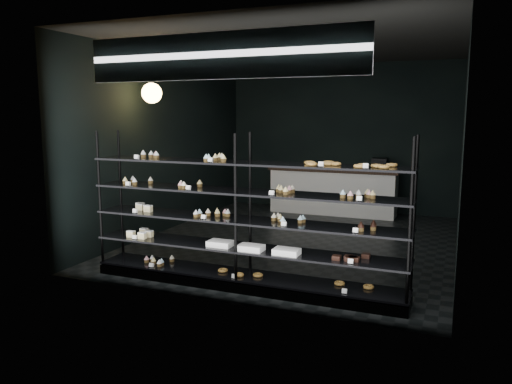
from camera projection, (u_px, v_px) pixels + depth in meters
room at (299, 146)px, 8.22m from camera, size 5.01×6.01×3.20m
display_shelf at (241, 237)px, 6.12m from camera, size 4.00×0.50×1.91m
signage at (219, 56)px, 5.36m from camera, size 3.30×0.05×0.50m
pendant_lamp at (152, 93)px, 7.79m from camera, size 0.31×0.31×0.89m
service_counter at (334, 191)px, 10.67m from camera, size 2.74×0.65×1.23m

